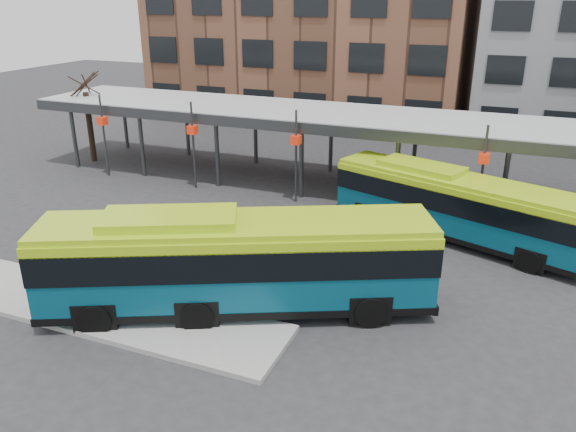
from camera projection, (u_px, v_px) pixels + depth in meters
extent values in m
plane|color=#28282B|center=(275.00, 299.00, 19.94)|extent=(120.00, 120.00, 0.00)
cube|color=gray|center=(93.00, 308.00, 19.24)|extent=(14.00, 3.00, 0.18)
cube|color=#999B9E|center=(372.00, 118.00, 29.66)|extent=(40.00, 6.00, 0.35)
cube|color=#383A3D|center=(356.00, 133.00, 27.13)|extent=(40.00, 0.15, 0.55)
cylinder|color=#383A3D|center=(74.00, 137.00, 34.57)|extent=(0.24, 0.24, 3.80)
cylinder|color=#383A3D|center=(125.00, 121.00, 38.88)|extent=(0.24, 0.24, 3.80)
cylinder|color=#383A3D|center=(142.00, 145.00, 32.82)|extent=(0.24, 0.24, 3.80)
cylinder|color=#383A3D|center=(187.00, 127.00, 37.13)|extent=(0.24, 0.24, 3.80)
cylinder|color=#383A3D|center=(217.00, 153.00, 31.08)|extent=(0.24, 0.24, 3.80)
cylinder|color=#383A3D|center=(256.00, 134.00, 35.38)|extent=(0.24, 0.24, 3.80)
cylinder|color=#383A3D|center=(301.00, 163.00, 29.33)|extent=(0.24, 0.24, 3.80)
cylinder|color=#383A3D|center=(331.00, 141.00, 33.64)|extent=(0.24, 0.24, 3.80)
cylinder|color=#383A3D|center=(396.00, 173.00, 27.58)|extent=(0.24, 0.24, 3.80)
cylinder|color=#383A3D|center=(415.00, 149.00, 31.89)|extent=(0.24, 0.24, 3.80)
cylinder|color=#383A3D|center=(504.00, 185.00, 25.84)|extent=(0.24, 0.24, 3.80)
cylinder|color=#383A3D|center=(508.00, 158.00, 30.14)|extent=(0.24, 0.24, 3.80)
cylinder|color=#383A3D|center=(104.00, 136.00, 32.65)|extent=(0.12, 0.12, 4.80)
cube|color=red|center=(102.00, 121.00, 32.32)|extent=(0.45, 0.45, 0.45)
cylinder|color=#383A3D|center=(193.00, 146.00, 30.55)|extent=(0.12, 0.12, 4.80)
cube|color=red|center=(192.00, 130.00, 30.22)|extent=(0.45, 0.45, 0.45)
cylinder|color=#383A3D|center=(296.00, 157.00, 28.46)|extent=(0.12, 0.12, 4.80)
cube|color=red|center=(296.00, 140.00, 28.12)|extent=(0.45, 0.45, 0.45)
cylinder|color=#383A3D|center=(481.00, 177.00, 25.31)|extent=(0.12, 0.12, 4.80)
cube|color=red|center=(484.00, 158.00, 24.98)|extent=(0.45, 0.45, 0.45)
cylinder|color=black|center=(90.00, 127.00, 35.75)|extent=(0.36, 0.36, 4.40)
cylinder|color=black|center=(86.00, 86.00, 34.76)|extent=(0.08, 1.63, 1.59)
cylinder|color=black|center=(86.00, 86.00, 34.88)|extent=(1.63, 0.13, 1.59)
cylinder|color=black|center=(83.00, 86.00, 34.82)|extent=(0.15, 1.63, 1.59)
cylinder|color=black|center=(84.00, 86.00, 34.71)|extent=(1.63, 0.10, 1.59)
cube|color=#08435A|center=(238.00, 264.00, 18.71)|extent=(12.79, 7.91, 2.68)
cube|color=black|center=(237.00, 250.00, 18.51)|extent=(12.86, 7.99, 1.02)
cube|color=#9EC514|center=(236.00, 224.00, 18.17)|extent=(12.74, 7.81, 0.21)
cube|color=#9EC514|center=(169.00, 219.00, 17.99)|extent=(4.70, 3.57, 0.38)
cube|color=black|center=(239.00, 296.00, 19.16)|extent=(12.87, 8.00, 0.26)
cylinder|color=black|center=(371.00, 312.00, 18.15)|extent=(1.11, 0.75, 1.07)
cylinder|color=black|center=(357.00, 274.00, 20.58)|extent=(1.11, 0.75, 1.07)
cylinder|color=black|center=(197.00, 317.00, 17.86)|extent=(1.11, 0.75, 1.07)
cylinder|color=black|center=(204.00, 278.00, 20.29)|extent=(1.11, 0.75, 1.07)
cylinder|color=black|center=(95.00, 320.00, 17.70)|extent=(1.11, 0.75, 1.07)
cylinder|color=black|center=(114.00, 281.00, 20.13)|extent=(1.11, 0.75, 1.07)
cube|color=#08435A|center=(456.00, 207.00, 24.42)|extent=(11.26, 5.87, 2.32)
cube|color=black|center=(458.00, 197.00, 24.25)|extent=(11.32, 5.94, 0.88)
cube|color=#9EC514|center=(460.00, 179.00, 23.96)|extent=(11.23, 5.78, 0.19)
cube|color=#9EC514|center=(421.00, 167.00, 25.03)|extent=(4.05, 2.80, 0.32)
cube|color=black|center=(454.00, 229.00, 24.80)|extent=(11.33, 5.94, 0.22)
cylinder|color=black|center=(530.00, 261.00, 21.73)|extent=(0.97, 0.57, 0.93)
cylinder|color=black|center=(549.00, 243.00, 23.30)|extent=(0.97, 0.57, 0.93)
cylinder|color=black|center=(419.00, 229.00, 24.69)|extent=(0.97, 0.57, 0.93)
cylinder|color=black|center=(443.00, 215.00, 26.27)|extent=(0.97, 0.57, 0.93)
cylinder|color=black|center=(366.00, 214.00, 26.40)|extent=(0.97, 0.57, 0.93)
cylinder|color=black|center=(392.00, 202.00, 27.98)|extent=(0.97, 0.57, 0.93)
imported|color=black|center=(90.00, 295.00, 18.33)|extent=(0.56, 0.67, 1.56)
cube|color=maroon|center=(84.00, 291.00, 18.13)|extent=(0.26, 0.33, 0.42)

